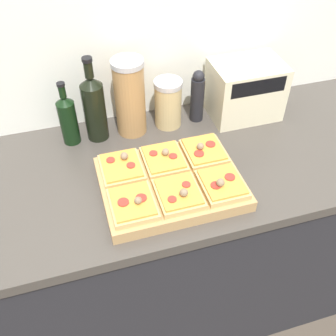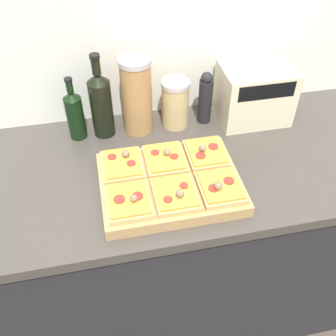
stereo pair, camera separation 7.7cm
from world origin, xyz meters
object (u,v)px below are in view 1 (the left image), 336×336
object	(u,v)px
pepper_mill	(197,96)
toaster_oven	(245,90)
wine_bottle	(94,107)
grain_jar_tall	(130,97)
grain_jar_short	(168,103)
cutting_board	(171,183)
olive_oil_bottle	(68,119)

from	to	relation	value
pepper_mill	toaster_oven	bearing A→B (deg)	-5.12
wine_bottle	grain_jar_tall	size ratio (longest dim) A/B	1.10
grain_jar_short	pepper_mill	size ratio (longest dim) A/B	0.89
cutting_board	olive_oil_bottle	bearing A→B (deg)	129.72
olive_oil_bottle	grain_jar_short	size ratio (longest dim) A/B	1.30
toaster_oven	grain_jar_short	bearing A→B (deg)	176.82
olive_oil_bottle	grain_jar_tall	bearing A→B (deg)	-0.00
cutting_board	grain_jar_short	world-z (taller)	grain_jar_short
wine_bottle	grain_jar_tall	bearing A→B (deg)	0.00
cutting_board	grain_jar_short	size ratio (longest dim) A/B	2.35
grain_jar_short	toaster_oven	xyz separation A→B (m)	(0.30, -0.02, 0.01)
olive_oil_bottle	grain_jar_short	distance (m)	0.37
grain_jar_tall	pepper_mill	bearing A→B (deg)	-0.00
toaster_oven	grain_jar_tall	bearing A→B (deg)	177.83
wine_bottle	toaster_oven	world-z (taller)	wine_bottle
toaster_oven	pepper_mill	bearing A→B (deg)	174.88
wine_bottle	grain_jar_tall	world-z (taller)	wine_bottle
wine_bottle	pepper_mill	bearing A→B (deg)	-0.00
grain_jar_short	toaster_oven	world-z (taller)	toaster_oven
olive_oil_bottle	wine_bottle	xyz separation A→B (m)	(0.10, -0.00, 0.03)
olive_oil_bottle	toaster_oven	distance (m)	0.67
pepper_mill	toaster_oven	distance (m)	0.19
olive_oil_bottle	pepper_mill	distance (m)	0.48
pepper_mill	grain_jar_tall	bearing A→B (deg)	180.00
wine_bottle	grain_jar_short	world-z (taller)	wine_bottle
grain_jar_tall	pepper_mill	distance (m)	0.26
olive_oil_bottle	wine_bottle	world-z (taller)	wine_bottle
wine_bottle	pepper_mill	distance (m)	0.39
olive_oil_bottle	grain_jar_short	world-z (taller)	olive_oil_bottle
cutting_board	wine_bottle	bearing A→B (deg)	118.41
olive_oil_bottle	grain_jar_short	xyz separation A→B (m)	(0.37, -0.00, -0.01)
wine_bottle	grain_jar_short	distance (m)	0.27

